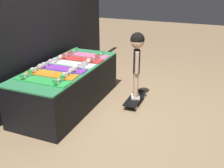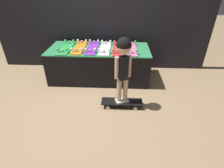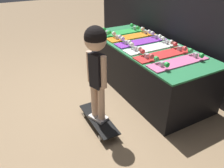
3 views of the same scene
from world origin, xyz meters
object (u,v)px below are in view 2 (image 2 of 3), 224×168
object	(u,v)px
skateboard_red_on_rack	(118,48)
skateboard_pink_on_rack	(131,48)
skateboard_green_on_rack	(66,47)
skateboard_white_on_rack	(105,48)
skateboard_on_floor	(122,102)
skateboard_purple_on_rack	(92,47)
child	(123,59)
skateboard_orange_on_rack	(80,47)

from	to	relation	value
skateboard_red_on_rack	skateboard_pink_on_rack	size ratio (longest dim) A/B	1.00
skateboard_green_on_rack	skateboard_red_on_rack	xyz separation A→B (m)	(0.96, -0.00, 0.00)
skateboard_white_on_rack	skateboard_on_floor	size ratio (longest dim) A/B	1.15
skateboard_green_on_rack	skateboard_purple_on_rack	world-z (taller)	same
skateboard_pink_on_rack	skateboard_purple_on_rack	bearing A→B (deg)	178.11
skateboard_pink_on_rack	child	bearing A→B (deg)	-99.96
skateboard_white_on_rack	skateboard_on_floor	distance (m)	1.10
skateboard_green_on_rack	child	size ratio (longest dim) A/B	0.73
skateboard_white_on_rack	skateboard_pink_on_rack	bearing A→B (deg)	-0.92
skateboard_pink_on_rack	child	distance (m)	0.92
child	skateboard_on_floor	bearing A→B (deg)	-110.38
skateboard_green_on_rack	skateboard_white_on_rack	world-z (taller)	same
skateboard_purple_on_rack	skateboard_red_on_rack	bearing A→B (deg)	-3.46
skateboard_red_on_rack	skateboard_pink_on_rack	bearing A→B (deg)	1.27
skateboard_pink_on_rack	child	world-z (taller)	child
skateboard_orange_on_rack	skateboard_green_on_rack	bearing A→B (deg)	-173.14
skateboard_red_on_rack	skateboard_purple_on_rack	bearing A→B (deg)	176.54
skateboard_green_on_rack	skateboard_on_floor	world-z (taller)	skateboard_green_on_rack
skateboard_green_on_rack	skateboard_purple_on_rack	bearing A→B (deg)	3.04
skateboard_white_on_rack	skateboard_red_on_rack	world-z (taller)	same
skateboard_orange_on_rack	child	bearing A→B (deg)	-48.66
skateboard_purple_on_rack	child	distance (m)	1.08
skateboard_green_on_rack	child	world-z (taller)	child
skateboard_white_on_rack	skateboard_on_floor	bearing A→B (deg)	-70.08
skateboard_green_on_rack	skateboard_pink_on_rack	distance (m)	1.20
skateboard_green_on_rack	skateboard_purple_on_rack	distance (m)	0.48
skateboard_red_on_rack	skateboard_on_floor	size ratio (longest dim) A/B	1.15
skateboard_purple_on_rack	skateboard_pink_on_rack	xyz separation A→B (m)	(0.72, -0.02, 0.00)
skateboard_green_on_rack	child	bearing A→B (deg)	-40.29
skateboard_purple_on_rack	skateboard_red_on_rack	xyz separation A→B (m)	(0.48, -0.03, 0.00)
skateboard_white_on_rack	child	size ratio (longest dim) A/B	0.73
skateboard_orange_on_rack	skateboard_on_floor	world-z (taller)	skateboard_orange_on_rack
skateboard_green_on_rack	skateboard_purple_on_rack	size ratio (longest dim) A/B	1.00
skateboard_orange_on_rack	child	size ratio (longest dim) A/B	0.73
skateboard_white_on_rack	skateboard_purple_on_rack	bearing A→B (deg)	176.18
skateboard_purple_on_rack	skateboard_pink_on_rack	size ratio (longest dim) A/B	1.00
skateboard_on_floor	child	world-z (taller)	child
child	skateboard_pink_on_rack	bearing A→B (deg)	59.66
skateboard_white_on_rack	skateboard_pink_on_rack	distance (m)	0.48
skateboard_purple_on_rack	skateboard_pink_on_rack	world-z (taller)	same
child	skateboard_white_on_rack	bearing A→B (deg)	89.54
skateboard_purple_on_rack	skateboard_red_on_rack	world-z (taller)	same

